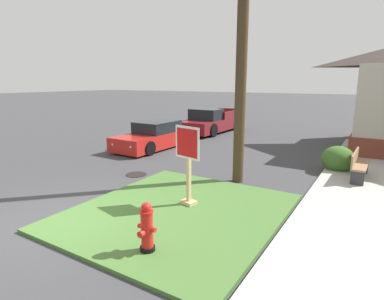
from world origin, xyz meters
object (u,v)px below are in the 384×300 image
Objects in this scene: manhole_cover at (136,174)px; parked_sedan_red at (155,136)px; pickup_truck_maroon at (211,122)px; stop_sign at (188,166)px; utility_pole at (243,16)px; street_bench at (358,164)px; fire_hydrant at (147,228)px.

parked_sedan_red reaches higher than manhole_cover.
manhole_cover is 0.13× the size of pickup_truck_maroon.
stop_sign reaches higher than pickup_truck_maroon.
parked_sedan_red is at bearing 134.31° from stop_sign.
pickup_truck_maroon is 10.74m from utility_pole.
utility_pole is at bearing 19.18° from manhole_cover.
pickup_truck_maroon is (0.06, 5.52, 0.07)m from parked_sedan_red.
pickup_truck_maroon reaches higher than street_bench.
parked_sedan_red is at bearing 153.07° from utility_pole.
stop_sign reaches higher than fire_hydrant.
fire_hydrant is 0.56× the size of street_bench.
utility_pole reaches higher than street_bench.
stop_sign is 1.19× the size of street_bench.
utility_pole reaches higher than manhole_cover.
parked_sedan_red is (-5.72, 7.57, 0.02)m from fire_hydrant.
street_bench is at bearing 25.31° from manhole_cover.
parked_sedan_red is 2.68× the size of street_bench.
utility_pole is (-3.21, -1.92, 4.30)m from street_bench.
pickup_truck_maroon is 0.55× the size of utility_pole.
utility_pole is at bearing 93.64° from fire_hydrant.
stop_sign reaches higher than parked_sedan_red.
manhole_cover is at bearing -77.16° from pickup_truck_maroon.
pickup_truck_maroon is at bearing 143.46° from street_bench.
fire_hydrant is at bearing -113.29° from street_bench.
street_bench is 0.17× the size of utility_pole.
stop_sign is at bearing -25.64° from manhole_cover.
parked_sedan_red is at bearing 127.09° from fire_hydrant.
parked_sedan_red reaches higher than fire_hydrant.
stop_sign is at bearing -95.41° from utility_pole.
street_bench is (6.43, 3.04, 0.58)m from manhole_cover.
pickup_truck_maroon is at bearing 115.32° from stop_sign.
stop_sign is 4.61m from utility_pole.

